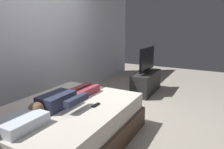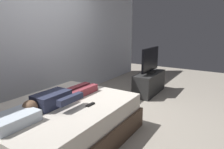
{
  "view_description": "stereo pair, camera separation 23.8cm",
  "coord_description": "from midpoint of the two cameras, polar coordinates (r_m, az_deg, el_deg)",
  "views": [
    {
      "loc": [
        -2.84,
        -1.45,
        1.56
      ],
      "look_at": [
        0.35,
        0.27,
        0.69
      ],
      "focal_mm": 32.18,
      "sensor_mm": 36.0,
      "label": 1
    },
    {
      "loc": [
        -2.72,
        -1.66,
        1.56
      ],
      "look_at": [
        0.35,
        0.27,
        0.69
      ],
      "focal_mm": 32.18,
      "sensor_mm": 36.0,
      "label": 2
    }
  ],
  "objects": [
    {
      "name": "ground_plane",
      "position": [
        3.55,
        2.7,
        -12.62
      ],
      "size": [
        10.0,
        10.0,
        0.0
      ],
      "primitive_type": "plane",
      "color": "#ADA393"
    },
    {
      "name": "back_wall",
      "position": [
        4.45,
        -12.45,
        11.11
      ],
      "size": [
        6.4,
        0.1,
        2.8
      ],
      "primitive_type": "cube",
      "color": "silver",
      "rests_on": "ground"
    },
    {
      "name": "bed",
      "position": [
        2.9,
        -11.58,
        -13.35
      ],
      "size": [
        2.01,
        1.53,
        0.54
      ],
      "color": "brown",
      "rests_on": "ground"
    },
    {
      "name": "pillow",
      "position": [
        2.37,
        -23.64,
        -11.64
      ],
      "size": [
        0.48,
        0.34,
        0.12
      ],
      "primitive_type": "cube",
      "color": "white",
      "rests_on": "bed"
    },
    {
      "name": "person",
      "position": [
        2.81,
        -12.24,
        -6.34
      ],
      "size": [
        1.26,
        0.46,
        0.18
      ],
      "color": "#2D334C",
      "rests_on": "bed"
    },
    {
      "name": "remote",
      "position": [
        2.7,
        -3.64,
        -8.55
      ],
      "size": [
        0.15,
        0.04,
        0.02
      ],
      "primitive_type": "cube",
      "color": "black",
      "rests_on": "bed"
    },
    {
      "name": "tv_stand",
      "position": [
        4.88,
        11.93,
        -2.4
      ],
      "size": [
        1.1,
        0.4,
        0.5
      ],
      "primitive_type": "cube",
      "color": "#2D2D2D",
      "rests_on": "ground"
    },
    {
      "name": "tv",
      "position": [
        4.76,
        12.24,
        3.81
      ],
      "size": [
        0.88,
        0.2,
        0.59
      ],
      "color": "black",
      "rests_on": "tv_stand"
    }
  ]
}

